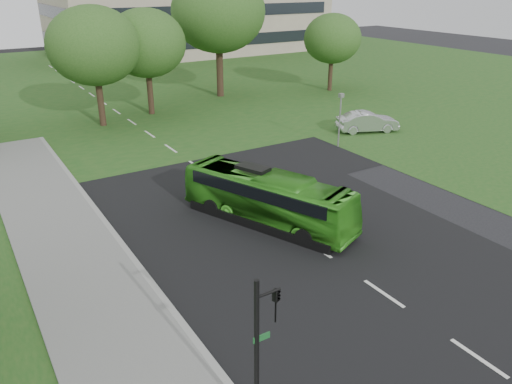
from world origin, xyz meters
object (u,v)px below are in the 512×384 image
sedan (367,122)px  tree_park_c (146,43)px  tree_park_e (332,39)px  tree_park_b (94,46)px  bus (268,198)px  traffic_light (262,346)px  camera_pole (340,113)px  tree_park_d (218,12)px

sedan → tree_park_c: bearing=62.3°
tree_park_e → tree_park_b: bearing=-177.9°
tree_park_c → bus: (-2.77, -22.45, -4.61)m
tree_park_e → traffic_light: tree_park_e is taller
tree_park_b → tree_park_e: size_ratio=1.19×
bus → sedan: bus is taller
tree_park_c → camera_pole: 17.51m
bus → tree_park_d: bearing=44.5°
tree_park_b → sedan: tree_park_b is taller
tree_park_b → traffic_light: (-4.84, -30.90, -3.38)m
tree_park_b → bus: bearing=-85.1°
tree_park_b → traffic_light: tree_park_b is taller
bus → tree_park_e: bearing=22.9°
tree_park_c → tree_park_b: bearing=-162.4°
tree_park_d → sedan: (3.64, -16.71, -7.07)m
tree_park_d → camera_pole: 19.19m
tree_park_e → traffic_light: 42.77m
tree_park_e → bus: size_ratio=0.86×
traffic_light → camera_pole: (17.06, 16.98, -0.31)m
traffic_light → camera_pole: bearing=21.9°
tree_park_d → bus: tree_park_d is taller
tree_park_c → tree_park_e: 19.12m
camera_pole → bus: bearing=-130.1°
tree_park_c → tree_park_e: tree_park_c is taller
sedan → camera_pole: size_ratio=1.25×
bus → traffic_light: size_ratio=1.92×
bus → tree_park_b: bearing=72.9°
bus → sedan: size_ratio=1.92×
bus → traffic_light: bearing=-145.9°
tree_park_d → tree_park_c: bearing=-160.0°
tree_park_b → tree_park_d: (12.85, 4.47, 1.75)m
tree_park_d → camera_pole: (-0.63, -18.39, -5.44)m
bus → camera_pole: camera_pole is taller
tree_park_c → traffic_light: 33.85m
bus → traffic_light: (-6.64, -9.91, 1.46)m
tree_park_b → sedan: 21.21m
tree_park_c → tree_park_e: (19.10, -0.58, -0.68)m
tree_park_d → tree_park_e: 11.72m
tree_park_d → sedan: size_ratio=2.52×
tree_park_b → camera_pole: tree_park_b is taller
sedan → traffic_light: 28.41m
tree_park_b → camera_pole: (12.22, -13.92, -3.70)m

